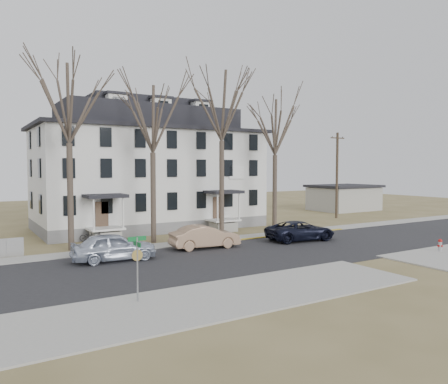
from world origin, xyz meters
TOP-DOWN VIEW (x-y plane):
  - ground at (0.00, 0.00)m, footprint 120.00×120.00m
  - main_road at (0.00, 2.00)m, footprint 120.00×10.00m
  - far_sidewalk at (0.00, 8.00)m, footprint 120.00×2.00m
  - near_sidewalk_left at (-8.00, -5.00)m, footprint 20.00×5.00m
  - yellow_curb at (5.00, 7.10)m, footprint 14.00×0.25m
  - boarding_house at (-2.00, 17.95)m, footprint 20.80×12.36m
  - distant_building at (26.00, 20.00)m, footprint 8.50×6.50m
  - tree_far_left at (-11.00, 9.80)m, footprint 8.40×8.40m
  - tree_mid_left at (-5.00, 9.80)m, footprint 7.80×7.80m
  - tree_center at (1.00, 9.80)m, footprint 9.00×9.00m
  - tree_mid_right at (6.50, 9.80)m, footprint 7.80×7.80m
  - utility_pole_far at (18.50, 14.00)m, footprint 2.00×0.28m
  - car_silver at (-9.58, 4.83)m, footprint 5.13×2.34m
  - car_tan at (-2.92, 5.58)m, footprint 5.00×2.17m
  - car_navy at (4.93, 4.57)m, footprint 5.71×3.20m
  - bicycle_left at (-9.10, 12.39)m, footprint 1.57×1.28m
  - bicycle_right at (-9.06, 11.03)m, footprint 1.62×0.54m
  - fire_hydrant at (9.85, -3.74)m, footprint 0.37×0.35m
  - street_sign at (-11.22, -3.66)m, footprint 0.80×0.80m

SIDE VIEW (x-z plane):
  - ground at x=0.00m, z-range 0.00..0.00m
  - main_road at x=0.00m, z-range -0.02..0.02m
  - far_sidewalk at x=0.00m, z-range -0.04..0.04m
  - near_sidewalk_left at x=-8.00m, z-range -0.04..0.04m
  - yellow_curb at x=5.00m, z-range -0.03..0.03m
  - bicycle_left at x=-9.10m, z-range 0.00..0.80m
  - fire_hydrant at x=9.85m, z-range 0.00..0.90m
  - bicycle_right at x=-9.06m, z-range 0.00..0.96m
  - car_navy at x=4.93m, z-range 0.00..1.51m
  - car_tan at x=-2.92m, z-range 0.00..1.60m
  - car_silver at x=-9.58m, z-range 0.00..1.71m
  - distant_building at x=26.00m, z-range 0.00..3.35m
  - street_sign at x=-11.22m, z-range 0.44..3.24m
  - utility_pole_far at x=18.50m, z-range 0.15..9.65m
  - boarding_house at x=-2.00m, z-range -0.65..11.40m
  - tree_mid_left at x=-5.00m, z-range 3.23..15.97m
  - tree_mid_right at x=6.50m, z-range 3.23..15.97m
  - tree_far_left at x=-11.00m, z-range 3.48..17.20m
  - tree_center at x=1.00m, z-range 3.73..18.43m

